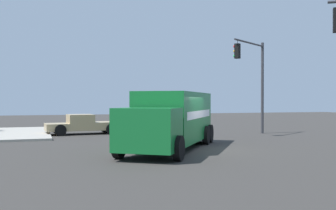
# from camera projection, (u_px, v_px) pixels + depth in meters

# --- Properties ---
(ground_plane) EXTENTS (100.00, 100.00, 0.00)m
(ground_plane) POSITION_uv_depth(u_px,v_px,m) (204.00, 150.00, 18.64)
(ground_plane) COLOR #33302D
(delivery_truck) EXTENTS (8.48, 6.98, 2.74)m
(delivery_truck) POSITION_uv_depth(u_px,v_px,m) (172.00, 119.00, 18.85)
(delivery_truck) COLOR #146B2D
(delivery_truck) RESTS_ON ground
(traffic_light_secondary) EXTENTS (2.38, 3.57, 6.48)m
(traffic_light_secondary) POSITION_uv_depth(u_px,v_px,m) (255.00, 73.00, 26.99)
(traffic_light_secondary) COLOR #38383D
(traffic_light_secondary) RESTS_ON ground
(pickup_tan) EXTENTS (2.49, 5.31, 1.38)m
(pickup_tan) POSITION_uv_depth(u_px,v_px,m) (83.00, 124.00, 27.35)
(pickup_tan) COLOR tan
(pickup_tan) RESTS_ON ground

